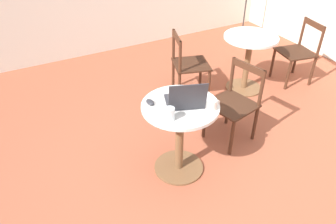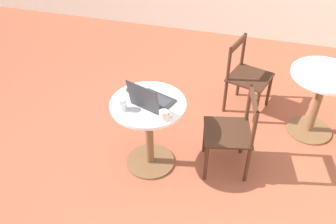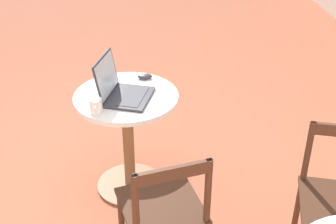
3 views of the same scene
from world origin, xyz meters
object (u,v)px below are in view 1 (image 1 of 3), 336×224
cafe_table_near (180,126)px  cafe_table_mid (249,53)px  mug (212,105)px  drinking_glass (170,114)px  chair_mid_right (298,52)px  chair_near_right (235,103)px  mouse (150,102)px  laptop (185,100)px  chair_mid_left (188,65)px

cafe_table_near → cafe_table_mid: same height
mug → cafe_table_mid: bearing=39.3°
mug → drinking_glass: 0.38m
chair_mid_right → mug: (-2.05, -0.93, 0.36)m
chair_near_right → chair_mid_right: (1.51, 0.59, 0.00)m
cafe_table_mid → mouse: bearing=-156.2°
cafe_table_near → drinking_glass: 0.36m
cafe_table_mid → laptop: 1.76m
chair_mid_right → laptop: size_ratio=2.09×
drinking_glass → mouse: bearing=97.9°
laptop → drinking_glass: 0.24m
cafe_table_mid → mouse: (-1.73, -0.76, 0.24)m
chair_mid_right → drinking_glass: size_ratio=7.47×
cafe_table_mid → chair_mid_left: chair_mid_left is taller
chair_mid_left → cafe_table_near: bearing=-124.1°
chair_near_right → mug: 0.73m
laptop → mug: 0.23m
chair_near_right → chair_mid_right: size_ratio=1.00×
cafe_table_near → chair_near_right: 0.76m
laptop → mouse: size_ratio=3.91×
cafe_table_near → chair_mid_left: bearing=55.9°
cafe_table_near → cafe_table_mid: bearing=30.6°
chair_mid_right → chair_mid_left: 1.53m
chair_mid_right → chair_mid_left: bearing=165.8°
cafe_table_near → chair_mid_left: 1.36m
cafe_table_mid → chair_near_right: bearing=-136.5°
chair_mid_right → drinking_glass: bearing=-159.7°
mouse → chair_mid_left: bearing=45.3°
chair_near_right → laptop: 0.82m
cafe_table_near → mouse: mouse is taller
mouse → laptop: bearing=-32.4°
mouse → mug: 0.52m
laptop → mouse: (-0.25, 0.16, -0.04)m
laptop → cafe_table_mid: bearing=31.8°
chair_near_right → laptop: (-0.71, -0.18, 0.37)m
mouse → drinking_glass: 0.28m
cafe_table_near → chair_mid_right: 2.37m
cafe_table_near → chair_mid_right: bearing=18.5°
cafe_table_mid → chair_mid_left: size_ratio=0.90×
chair_mid_right → mug: bearing=-155.5°
mug → drinking_glass: size_ratio=1.04×
cafe_table_near → chair_mid_right: size_ratio=0.90×
cafe_table_near → mug: 0.38m
chair_near_right → drinking_glass: size_ratio=7.47×
chair_mid_right → drinking_glass: (-2.42, -0.90, 0.37)m
chair_mid_left → laptop: bearing=-122.5°
chair_mid_left → mug: size_ratio=7.20×
chair_near_right → mug: (-0.54, -0.34, 0.36)m
chair_mid_right → mug: size_ratio=7.20×
chair_mid_left → drinking_glass: drinking_glass is taller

